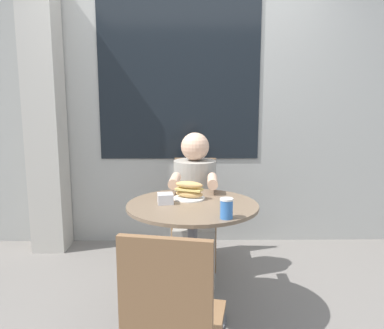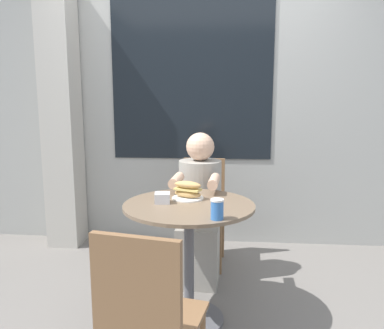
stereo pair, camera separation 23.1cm
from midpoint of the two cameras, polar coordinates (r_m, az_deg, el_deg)
ground_plane at (r=2.52m, az=2.40°, el=-22.58°), size 8.00×8.00×0.00m
storefront_wall at (r=3.53m, az=3.54°, el=10.50°), size 8.00×0.09×2.80m
lattice_pillar at (r=3.60m, az=-17.53°, el=6.84°), size 0.29×0.29×2.40m
cafe_table at (r=2.28m, az=2.50°, el=-10.75°), size 0.78×0.78×0.75m
diner_chair at (r=3.16m, az=3.79°, el=-5.54°), size 0.40×0.40×0.87m
seated_diner at (r=2.83m, az=3.50°, el=-7.96°), size 0.34×0.58×1.12m
empty_chair_across at (r=1.57m, az=-2.61°, el=-21.89°), size 0.45×0.45×0.87m
sandwich_on_plate at (r=2.32m, az=2.20°, el=-4.09°), size 0.20×0.20×0.11m
drink_cup at (r=1.93m, az=7.31°, el=-6.81°), size 0.07×0.07×0.11m
napkin_box at (r=2.23m, az=-1.58°, el=-5.14°), size 0.10×0.10×0.06m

